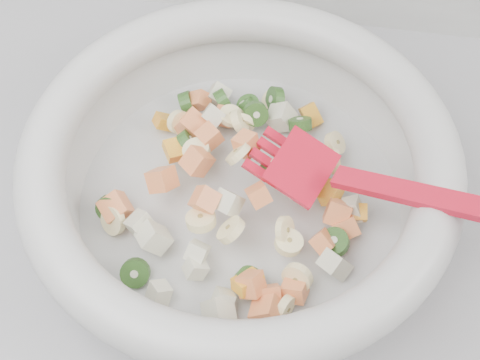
# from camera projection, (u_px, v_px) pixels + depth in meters

# --- Properties ---
(mixing_bowl) EXTENTS (0.47, 0.39, 0.14)m
(mixing_bowl) POSITION_uv_depth(u_px,v_px,m) (240.00, 173.00, 0.61)
(mixing_bowl) COLOR beige
(mixing_bowl) RESTS_ON counter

